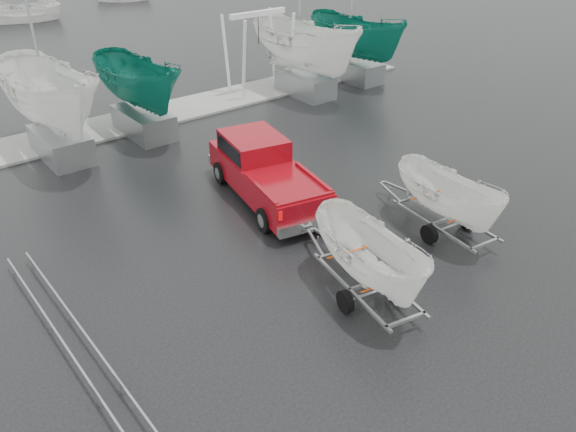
{
  "coord_description": "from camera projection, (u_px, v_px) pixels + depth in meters",
  "views": [
    {
      "loc": [
        -11.32,
        -10.77,
        9.24
      ],
      "look_at": [
        -2.56,
        0.05,
        1.2
      ],
      "focal_mm": 35.0,
      "sensor_mm": 36.0,
      "label": 1
    }
  ],
  "objects": [
    {
      "name": "keelboat_2",
      "position": [
        306.0,
        6.0,
        27.27
      ],
      "size": [
        2.81,
        3.2,
        10.99
      ],
      "color": "gray",
      "rests_on": "ground"
    },
    {
      "name": "keelboat_1",
      "position": [
        134.0,
        50.0,
        22.85
      ],
      "size": [
        2.34,
        3.2,
        7.31
      ],
      "color": "gray",
      "rests_on": "ground"
    },
    {
      "name": "dock",
      "position": [
        159.0,
        115.0,
        26.77
      ],
      "size": [
        30.0,
        3.0,
        0.12
      ],
      "primitive_type": "cube",
      "color": "gray",
      "rests_on": "ground"
    },
    {
      "name": "mast_rack_0",
      "position": [
        58.0,
        314.0,
        13.63
      ],
      "size": [
        0.56,
        6.5,
        0.06
      ],
      "rotation": [
        0.0,
        0.0,
        1.57
      ],
      "color": "gray",
      "rests_on": "ground"
    },
    {
      "name": "keelboat_0",
      "position": [
        40.0,
        47.0,
        20.36
      ],
      "size": [
        2.76,
        3.2,
        10.94
      ],
      "color": "gray",
      "rests_on": "ground"
    },
    {
      "name": "trailer_hitched",
      "position": [
        374.0,
        212.0,
        13.45
      ],
      "size": [
        1.94,
        3.77,
        4.8
      ],
      "rotation": [
        0.0,
        0.0,
        -0.21
      ],
      "color": "gray",
      "rests_on": "ground"
    },
    {
      "name": "moored_boat_1",
      "position": [
        18.0,
        22.0,
        46.25
      ],
      "size": [
        3.55,
        3.51,
        11.57
      ],
      "rotation": [
        0.0,
        0.0,
        4.34
      ],
      "color": "silver",
      "rests_on": "ground"
    },
    {
      "name": "boat_hoist",
      "position": [
        259.0,
        41.0,
        28.72
      ],
      "size": [
        3.3,
        2.18,
        4.12
      ],
      "color": "silver",
      "rests_on": "ground"
    },
    {
      "name": "trailer_parked",
      "position": [
        455.0,
        159.0,
        16.32
      ],
      "size": [
        1.85,
        3.73,
        4.64
      ],
      "rotation": [
        0.0,
        0.0,
        -0.14
      ],
      "color": "gray",
      "rests_on": "ground"
    },
    {
      "name": "pickup_truck",
      "position": [
        263.0,
        168.0,
        19.25
      ],
      "size": [
        3.23,
        6.26,
        1.99
      ],
      "rotation": [
        0.0,
        0.0,
        -0.21
      ],
      "color": "maroon",
      "rests_on": "ground"
    },
    {
      "name": "keelboat_3",
      "position": [
        359.0,
        5.0,
        29.82
      ],
      "size": [
        2.54,
        3.2,
        10.71
      ],
      "color": "gray",
      "rests_on": "ground"
    },
    {
      "name": "moored_boat_2",
      "position": [
        124.0,
        1.0,
        55.21
      ],
      "size": [
        2.83,
        2.8,
        10.75
      ],
      "rotation": [
        0.0,
        0.0,
        1.11
      ],
      "color": "silver",
      "rests_on": "ground"
    },
    {
      "name": "ground_plane",
      "position": [
        351.0,
        224.0,
        18.04
      ],
      "size": [
        120.0,
        120.0,
        0.0
      ],
      "primitive_type": "plane",
      "color": "black",
      "rests_on": "ground"
    }
  ]
}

